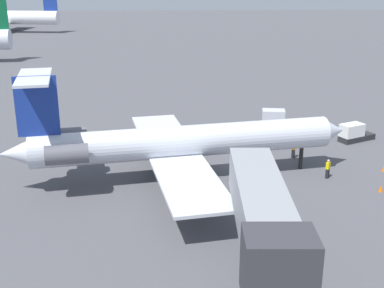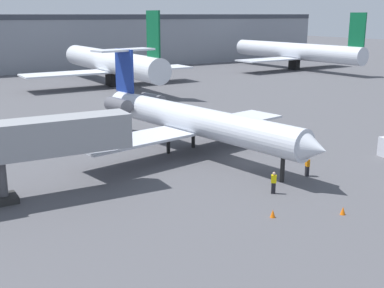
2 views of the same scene
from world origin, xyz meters
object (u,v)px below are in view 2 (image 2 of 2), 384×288
object	(u,v)px
parked_airliner_centre	(111,63)
parked_airliner_east_mid	(295,52)
jet_bridge	(25,140)
ground_crew_loader	(307,166)
traffic_cone_near	(273,213)
traffic_cone_mid	(343,211)
regional_jet	(188,118)
ground_crew_marshaller	(274,183)

from	to	relation	value
parked_airliner_centre	parked_airliner_east_mid	size ratio (longest dim) A/B	0.99
jet_bridge	parked_airliner_centre	size ratio (longest dim) A/B	0.35
parked_airliner_east_mid	ground_crew_loader	bearing A→B (deg)	-132.15
traffic_cone_near	traffic_cone_mid	xyz separation A→B (m)	(4.32, -2.09, 0.00)
regional_jet	ground_crew_marshaller	xyz separation A→B (m)	(-0.41, -13.03, -2.54)
ground_crew_marshaller	parked_airliner_centre	bearing A→B (deg)	78.83
ground_crew_marshaller	ground_crew_loader	size ratio (longest dim) A/B	1.00
ground_crew_loader	traffic_cone_mid	bearing A→B (deg)	-117.41
ground_crew_marshaller	parked_airliner_east_mid	xyz separation A→B (m)	(60.50, 62.93, 3.40)
traffic_cone_near	parked_airliner_east_mid	world-z (taller)	parked_airliner_east_mid
traffic_cone_mid	parked_airliner_centre	world-z (taller)	parked_airliner_centre
traffic_cone_near	parked_airliner_east_mid	size ratio (longest dim) A/B	0.01
jet_bridge	parked_airliner_centre	xyz separation A→B (m)	(27.56, 50.92, 0.02)
jet_bridge	traffic_cone_mid	size ratio (longest dim) A/B	24.54
parked_airliner_centre	regional_jet	bearing A→B (deg)	-103.71
traffic_cone_mid	parked_airliner_centre	size ratio (longest dim) A/B	0.01
jet_bridge	regional_jet	bearing A→B (deg)	15.34
traffic_cone_near	traffic_cone_mid	world-z (taller)	same
ground_crew_loader	traffic_cone_mid	size ratio (longest dim) A/B	3.07
ground_crew_marshaller	parked_airliner_centre	size ratio (longest dim) A/B	0.04
ground_crew_loader	parked_airliner_centre	distance (m)	58.28
ground_crew_marshaller	parked_airliner_east_mid	size ratio (longest dim) A/B	0.04
regional_jet	ground_crew_loader	xyz separation A→B (m)	(4.68, -11.32, -2.54)
traffic_cone_near	ground_crew_marshaller	bearing A→B (deg)	49.04
ground_crew_marshaller	parked_airliner_east_mid	world-z (taller)	parked_airliner_east_mid
regional_jet	ground_crew_loader	size ratio (longest dim) A/B	17.29
jet_bridge	parked_airliner_east_mid	bearing A→B (deg)	35.46
regional_jet	parked_airliner_centre	world-z (taller)	parked_airliner_centre
jet_bridge	traffic_cone_near	bearing A→B (deg)	-43.13
jet_bridge	ground_crew_loader	bearing A→B (deg)	-18.19
ground_crew_loader	regional_jet	bearing A→B (deg)	112.46
ground_crew_marshaller	parked_airliner_east_mid	bearing A→B (deg)	46.13
ground_crew_loader	traffic_cone_near	bearing A→B (deg)	-147.46
jet_bridge	ground_crew_loader	size ratio (longest dim) A/B	7.99
jet_bridge	parked_airliner_centre	world-z (taller)	parked_airliner_centre
regional_jet	ground_crew_loader	bearing A→B (deg)	-67.54
traffic_cone_near	traffic_cone_mid	bearing A→B (deg)	-25.81
traffic_cone_mid	parked_airliner_centre	xyz separation A→B (m)	(10.41, 65.03, 4.10)
regional_jet	parked_airliner_centre	xyz separation A→B (m)	(11.34, 46.47, 0.98)
parked_airliner_centre	parked_airliner_east_mid	bearing A→B (deg)	4.02
ground_crew_marshaller	traffic_cone_near	world-z (taller)	ground_crew_marshaller
regional_jet	ground_crew_marshaller	bearing A→B (deg)	-91.80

